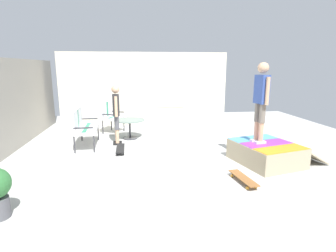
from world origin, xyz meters
TOP-DOWN VIEW (x-y plane):
  - ground_plane at (0.00, 0.00)m, footprint 12.00×12.00m
  - house_facade at (3.80, 0.49)m, footprint 0.23×6.00m
  - skate_ramp at (-0.65, -2.02)m, footprint 1.71×2.03m
  - patio_bench at (1.15, 2.27)m, footprint 1.27×0.60m
  - patio_chair_near_house at (2.68, 1.68)m, footprint 0.80×0.76m
  - patio_table at (1.81, 1.03)m, footprint 0.90×0.90m
  - person_watching at (1.27, 1.37)m, footprint 0.48×0.26m
  - person_skater at (-0.60, -1.81)m, footprint 0.48×0.28m
  - skateboard_by_bench at (0.56, 1.26)m, footprint 0.80×0.22m
  - skateboard_spare at (-1.60, -1.09)m, footprint 0.82×0.31m

SIDE VIEW (x-z plane):
  - ground_plane at x=0.00m, z-range -0.10..0.00m
  - skateboard_by_bench at x=0.56m, z-range 0.03..0.14m
  - skateboard_spare at x=-1.60m, z-range 0.03..0.14m
  - skate_ramp at x=-0.65m, z-range 0.00..0.46m
  - patio_table at x=1.81m, z-range 0.12..0.69m
  - patio_chair_near_house at x=2.68m, z-range 0.10..1.12m
  - patio_bench at x=1.15m, z-range 0.11..1.13m
  - person_watching at x=1.27m, z-range 0.13..1.75m
  - house_facade at x=3.80m, z-range 0.00..2.61m
  - person_skater at x=-0.60m, z-range 0.61..2.34m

